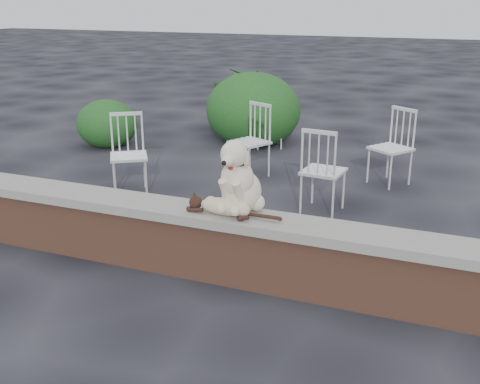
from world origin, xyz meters
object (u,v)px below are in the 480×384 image
at_px(cat, 225,206).
at_px(potted_plant_a, 246,101).
at_px(chair_d, 391,147).
at_px(chair_b, 249,141).
at_px(chair_e, 268,117).
at_px(chair_a, 129,155).
at_px(dog, 242,174).
at_px(chair_c, 324,170).
at_px(potted_plant_b, 234,101).

height_order(cat, potted_plant_a, potted_plant_a).
height_order(cat, chair_d, chair_d).
relative_size(chair_b, chair_e, 1.00).
bearing_deg(chair_a, chair_d, -5.14).
relative_size(dog, chair_e, 0.66).
height_order(chair_c, chair_e, same).
bearing_deg(cat, chair_b, 111.98).
bearing_deg(chair_b, chair_a, -106.96).
bearing_deg(potted_plant_a, dog, -69.14).
relative_size(cat, potted_plant_b, 0.90).
xyz_separation_m(cat, potted_plant_b, (-2.06, 5.18, -0.14)).
bearing_deg(chair_c, dog, 86.91).
height_order(chair_e, potted_plant_b, potted_plant_b).
bearing_deg(chair_d, cat, -71.94).
height_order(cat, chair_c, chair_c).
xyz_separation_m(chair_d, potted_plant_a, (-2.65, 1.89, 0.09)).
relative_size(dog, chair_a, 0.66).
bearing_deg(potted_plant_a, chair_a, -92.54).
bearing_deg(potted_plant_b, chair_d, -34.95).
distance_m(chair_c, chair_a, 2.28).
bearing_deg(dog, chair_e, 111.05).
distance_m(chair_b, chair_e, 1.58).
distance_m(chair_c, potted_plant_a, 3.79).
xyz_separation_m(chair_b, chair_d, (1.73, 0.35, 0.00)).
relative_size(chair_c, chair_e, 1.00).
distance_m(chair_b, chair_d, 1.77).
relative_size(dog, chair_c, 0.66).
distance_m(chair_d, potted_plant_b, 3.58).
relative_size(chair_a, chair_e, 1.00).
height_order(chair_b, potted_plant_a, potted_plant_a).
height_order(dog, chair_b, dog).
bearing_deg(potted_plant_b, dog, -66.98).
bearing_deg(chair_b, potted_plant_b, 142.50).
bearing_deg(potted_plant_a, cat, -70.52).
xyz_separation_m(chair_c, chair_d, (0.54, 1.25, 0.00)).
height_order(cat, chair_e, chair_e).
xyz_separation_m(cat, chair_e, (-1.13, 4.34, -0.19)).
distance_m(cat, chair_a, 2.53).
bearing_deg(chair_b, chair_e, 126.03).
relative_size(chair_a, potted_plant_a, 0.83).
xyz_separation_m(chair_a, chair_e, (0.79, 2.71, 0.00)).
xyz_separation_m(chair_c, chair_b, (-1.19, 0.90, 0.00)).
xyz_separation_m(potted_plant_a, potted_plant_b, (-0.28, 0.16, -0.05)).
bearing_deg(chair_e, dog, 170.63).
bearing_deg(potted_plant_a, potted_plant_b, 150.64).
bearing_deg(chair_a, chair_b, 13.75).
distance_m(chair_a, potted_plant_a, 3.40).
xyz_separation_m(chair_e, potted_plant_b, (-0.92, 0.84, 0.05)).
bearing_deg(cat, chair_e, 109.54).
height_order(chair_b, chair_e, same).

